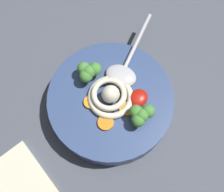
# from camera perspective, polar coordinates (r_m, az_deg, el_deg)

# --- Properties ---
(table_slab) EXTENTS (1.19, 1.19, 0.03)m
(table_slab) POSITION_cam_1_polar(r_m,az_deg,el_deg) (0.63, 0.74, -3.20)
(table_slab) COLOR #474C56
(table_slab) RESTS_ON ground
(soup_bowl) EXTENTS (0.24, 0.24, 0.05)m
(soup_bowl) POSITION_cam_1_polar(r_m,az_deg,el_deg) (0.59, 0.00, -0.83)
(soup_bowl) COLOR #334775
(soup_bowl) RESTS_ON table_slab
(noodle_pile) EXTENTS (0.09, 0.09, 0.04)m
(noodle_pile) POSITION_cam_1_polar(r_m,az_deg,el_deg) (0.55, -0.28, 0.15)
(noodle_pile) COLOR beige
(noodle_pile) RESTS_ON soup_bowl
(soup_spoon) EXTENTS (0.18, 0.07, 0.02)m
(soup_spoon) POSITION_cam_1_polar(r_m,az_deg,el_deg) (0.58, 2.25, 5.01)
(soup_spoon) COLOR #B7B7BC
(soup_spoon) RESTS_ON soup_bowl
(chili_sauce_dollop) EXTENTS (0.04, 0.03, 0.02)m
(chili_sauce_dollop) POSITION_cam_1_polar(r_m,az_deg,el_deg) (0.56, 5.05, -0.36)
(chili_sauce_dollop) COLOR #B2190F
(chili_sauce_dollop) RESTS_ON soup_bowl
(broccoli_floret_beside_noodles) EXTENTS (0.05, 0.04, 0.04)m
(broccoli_floret_beside_noodles) POSITION_cam_1_polar(r_m,az_deg,el_deg) (0.56, -4.53, 4.59)
(broccoli_floret_beside_noodles) COLOR #7A9E60
(broccoli_floret_beside_noodles) RESTS_ON soup_bowl
(broccoli_floret_far) EXTENTS (0.05, 0.04, 0.04)m
(broccoli_floret_far) POSITION_cam_1_polar(r_m,az_deg,el_deg) (0.53, 5.57, -3.44)
(broccoli_floret_far) COLOR #7A9E60
(broccoli_floret_far) RESTS_ON soup_bowl
(carrot_slice_extra_a) EXTENTS (0.03, 0.03, 0.01)m
(carrot_slice_extra_a) POSITION_cam_1_polar(r_m,az_deg,el_deg) (0.56, -4.10, -1.18)
(carrot_slice_extra_a) COLOR orange
(carrot_slice_extra_a) RESTS_ON soup_bowl
(carrot_slice_front) EXTENTS (0.03, 0.03, 0.01)m
(carrot_slice_front) POSITION_cam_1_polar(r_m,az_deg,el_deg) (0.55, -1.20, -5.04)
(carrot_slice_front) COLOR orange
(carrot_slice_front) RESTS_ON soup_bowl
(carrot_slice_center) EXTENTS (0.03, 0.03, 0.01)m
(carrot_slice_center) POSITION_cam_1_polar(r_m,az_deg,el_deg) (0.56, 2.82, -2.30)
(carrot_slice_center) COLOR orange
(carrot_slice_center) RESTS_ON soup_bowl
(folded_napkin) EXTENTS (0.17, 0.16, 0.01)m
(folded_napkin) POSITION_cam_1_polar(r_m,az_deg,el_deg) (0.61, -18.81, -16.71)
(folded_napkin) COLOR beige
(folded_napkin) RESTS_ON table_slab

